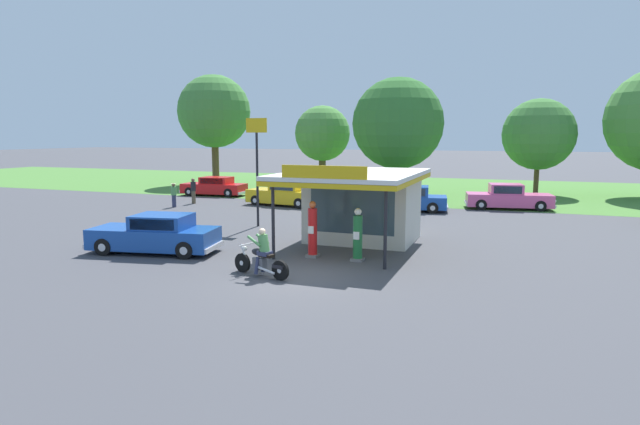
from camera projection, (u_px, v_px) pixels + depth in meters
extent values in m
plane|color=#424247|center=(298.00, 275.00, 17.06)|extent=(300.00, 300.00, 0.00)
cube|color=#477A33|center=(435.00, 189.00, 44.84)|extent=(120.00, 24.00, 0.01)
cube|color=beige|center=(363.00, 207.00, 22.64)|extent=(4.37, 3.38, 2.89)
cube|color=#384C56|center=(352.00, 211.00, 21.09)|extent=(3.50, 0.05, 1.85)
cube|color=silver|center=(353.00, 174.00, 21.01)|extent=(5.07, 6.94, 0.16)
cube|color=gold|center=(353.00, 179.00, 21.03)|extent=(5.07, 6.94, 0.18)
cube|color=gold|center=(323.00, 172.00, 17.78)|extent=(3.06, 0.08, 0.44)
cylinder|color=black|center=(385.00, 227.00, 17.66)|extent=(0.12, 0.12, 2.89)
cylinder|color=black|center=(273.00, 220.00, 19.11)|extent=(0.12, 0.12, 2.89)
cube|color=slate|center=(313.00, 256.00, 19.66)|extent=(0.44, 0.44, 0.10)
cylinder|color=red|center=(313.00, 231.00, 19.53)|extent=(0.34, 0.34, 1.73)
cube|color=white|center=(311.00, 230.00, 19.35)|extent=(0.22, 0.02, 0.28)
sphere|color=orange|center=(313.00, 205.00, 19.39)|extent=(0.26, 0.26, 0.26)
cube|color=slate|center=(357.00, 259.00, 19.06)|extent=(0.44, 0.44, 0.10)
cylinder|color=#1E6B33|center=(358.00, 237.00, 18.94)|extent=(0.34, 0.34, 1.56)
cube|color=white|center=(356.00, 236.00, 18.76)|extent=(0.22, 0.02, 0.28)
sphere|color=white|center=(358.00, 212.00, 18.80)|extent=(0.26, 0.26, 0.26)
cylinder|color=black|center=(243.00, 263.00, 17.42)|extent=(0.64, 0.28, 0.64)
cylinder|color=silver|center=(243.00, 263.00, 17.42)|extent=(0.19, 0.16, 0.16)
cylinder|color=black|center=(280.00, 270.00, 16.43)|extent=(0.64, 0.28, 0.64)
cylinder|color=silver|center=(280.00, 270.00, 16.43)|extent=(0.19, 0.16, 0.16)
ellipsoid|color=black|center=(258.00, 252.00, 16.92)|extent=(0.61, 0.39, 0.24)
cube|color=#59595E|center=(260.00, 263.00, 16.94)|extent=(0.49, 0.36, 0.36)
cube|color=black|center=(266.00, 255.00, 16.72)|extent=(0.53, 0.39, 0.10)
cylinder|color=silver|center=(245.00, 255.00, 17.32)|extent=(0.37, 0.17, 0.71)
cylinder|color=silver|center=(247.00, 244.00, 17.19)|extent=(0.23, 0.68, 0.04)
sphere|color=silver|center=(245.00, 248.00, 17.28)|extent=(0.16, 0.16, 0.16)
cube|color=black|center=(279.00, 266.00, 16.44)|extent=(0.47, 0.30, 0.12)
cylinder|color=silver|center=(266.00, 270.00, 16.61)|extent=(0.70, 0.28, 0.18)
cube|color=#2D3351|center=(265.00, 253.00, 16.75)|extent=(0.48, 0.44, 0.14)
cylinder|color=#2D3351|center=(257.00, 266.00, 16.80)|extent=(0.18, 0.26, 0.56)
cylinder|color=#2D3351|center=(264.00, 264.00, 17.05)|extent=(0.18, 0.26, 0.56)
cylinder|color=#4C8C4C|center=(264.00, 243.00, 16.73)|extent=(0.48, 0.42, 0.60)
sphere|color=beige|center=(262.00, 232.00, 16.71)|extent=(0.22, 0.22, 0.22)
cylinder|color=#4C8C4C|center=(254.00, 241.00, 16.70)|extent=(0.54, 0.24, 0.31)
cylinder|color=#4C8C4C|center=(262.00, 239.00, 17.02)|extent=(0.54, 0.24, 0.31)
cube|color=#19479E|center=(154.00, 238.00, 20.37)|extent=(5.07, 2.70, 0.78)
cube|color=#19479E|center=(162.00, 221.00, 20.21)|extent=(2.34, 1.99, 0.53)
cube|color=#283847|center=(138.00, 221.00, 20.39)|extent=(0.30, 1.44, 0.43)
cube|color=#283847|center=(152.00, 225.00, 19.43)|extent=(1.74, 0.35, 0.40)
cube|color=#283847|center=(172.00, 218.00, 21.00)|extent=(1.74, 0.35, 0.40)
cube|color=silver|center=(98.00, 242.00, 20.84)|extent=(0.44, 1.77, 0.18)
cube|color=silver|center=(214.00, 247.00, 19.98)|extent=(0.44, 1.77, 0.18)
sphere|color=white|center=(88.00, 238.00, 20.21)|extent=(0.18, 0.18, 0.18)
sphere|color=white|center=(106.00, 232.00, 21.38)|extent=(0.18, 0.18, 0.18)
cylinder|color=black|center=(103.00, 247.00, 19.84)|extent=(0.69, 0.32, 0.66)
cylinder|color=silver|center=(103.00, 247.00, 19.84)|extent=(0.33, 0.27, 0.30)
cylinder|color=black|center=(128.00, 238.00, 21.54)|extent=(0.69, 0.32, 0.66)
cylinder|color=silver|center=(128.00, 238.00, 21.54)|extent=(0.33, 0.27, 0.30)
cylinder|color=black|center=(185.00, 250.00, 19.27)|extent=(0.69, 0.32, 0.66)
cylinder|color=silver|center=(185.00, 250.00, 19.27)|extent=(0.33, 0.27, 0.30)
cylinder|color=black|center=(203.00, 241.00, 20.97)|extent=(0.69, 0.32, 0.66)
cylinder|color=silver|center=(203.00, 241.00, 20.97)|extent=(0.33, 0.27, 0.30)
cube|color=#19479E|center=(404.00, 202.00, 31.78)|extent=(5.27, 2.68, 0.73)
cube|color=#19479E|center=(410.00, 191.00, 31.61)|extent=(2.41, 2.01, 0.59)
cube|color=#283847|center=(392.00, 190.00, 31.83)|extent=(0.27, 1.50, 0.47)
cube|color=#283847|center=(409.00, 192.00, 30.80)|extent=(1.83, 0.31, 0.45)
cube|color=#283847|center=(410.00, 189.00, 32.42)|extent=(1.83, 0.31, 0.45)
cube|color=silver|center=(362.00, 205.00, 32.33)|extent=(0.40, 1.83, 0.18)
cube|color=silver|center=(447.00, 207.00, 31.30)|extent=(0.40, 1.83, 0.18)
sphere|color=white|center=(360.00, 201.00, 31.69)|extent=(0.18, 0.18, 0.18)
sphere|color=white|center=(363.00, 199.00, 32.89)|extent=(0.18, 0.18, 0.18)
cylinder|color=black|center=(374.00, 206.00, 31.28)|extent=(0.68, 0.30, 0.66)
cylinder|color=silver|center=(374.00, 206.00, 31.28)|extent=(0.33, 0.26, 0.30)
cylinder|color=black|center=(377.00, 203.00, 33.04)|extent=(0.68, 0.30, 0.66)
cylinder|color=silver|center=(377.00, 203.00, 33.04)|extent=(0.33, 0.26, 0.30)
cylinder|color=black|center=(433.00, 208.00, 30.58)|extent=(0.68, 0.30, 0.66)
cylinder|color=silver|center=(433.00, 208.00, 30.58)|extent=(0.33, 0.26, 0.30)
cylinder|color=black|center=(433.00, 204.00, 32.34)|extent=(0.68, 0.30, 0.66)
cylinder|color=silver|center=(433.00, 204.00, 32.34)|extent=(0.33, 0.26, 0.30)
cube|color=gold|center=(284.00, 196.00, 34.15)|extent=(5.01, 2.52, 0.83)
cube|color=gold|center=(288.00, 186.00, 33.91)|extent=(2.24, 1.93, 0.50)
cube|color=#283847|center=(275.00, 186.00, 34.38)|extent=(0.24, 1.48, 0.40)
cube|color=#283847|center=(281.00, 187.00, 33.19)|extent=(1.72, 0.26, 0.38)
cube|color=#283847|center=(295.00, 185.00, 34.63)|extent=(1.72, 0.26, 0.38)
cube|color=silver|center=(254.00, 199.00, 35.33)|extent=(0.36, 1.81, 0.18)
cube|color=silver|center=(317.00, 203.00, 33.06)|extent=(0.36, 1.81, 0.18)
sphere|color=white|center=(248.00, 195.00, 34.75)|extent=(0.18, 0.18, 0.18)
sphere|color=white|center=(258.00, 193.00, 35.81)|extent=(0.18, 0.18, 0.18)
cylinder|color=black|center=(256.00, 200.00, 34.17)|extent=(0.68, 0.29, 0.66)
cylinder|color=silver|center=(256.00, 200.00, 34.17)|extent=(0.32, 0.26, 0.30)
cylinder|color=black|center=(271.00, 198.00, 35.73)|extent=(0.68, 0.29, 0.66)
cylinder|color=silver|center=(271.00, 198.00, 35.73)|extent=(0.32, 0.26, 0.30)
cylinder|color=black|center=(299.00, 203.00, 32.65)|extent=(0.68, 0.29, 0.66)
cylinder|color=silver|center=(299.00, 203.00, 32.65)|extent=(0.32, 0.26, 0.30)
cylinder|color=black|center=(313.00, 200.00, 34.20)|extent=(0.68, 0.29, 0.66)
cylinder|color=silver|center=(313.00, 200.00, 34.20)|extent=(0.32, 0.26, 0.30)
cube|color=red|center=(214.00, 188.00, 39.80)|extent=(4.88, 2.17, 0.73)
cube|color=red|center=(217.00, 180.00, 39.65)|extent=(2.27, 1.77, 0.51)
cube|color=#283847|center=(204.00, 180.00, 39.95)|extent=(0.14, 1.45, 0.41)
cube|color=#283847|center=(211.00, 181.00, 38.89)|extent=(1.84, 0.15, 0.39)
cube|color=#283847|center=(221.00, 179.00, 40.41)|extent=(1.84, 0.15, 0.39)
cube|color=silver|center=(186.00, 191.00, 40.53)|extent=(0.24, 1.77, 0.18)
cube|color=silver|center=(243.00, 193.00, 39.15)|extent=(0.24, 1.77, 0.18)
sphere|color=white|center=(182.00, 188.00, 39.93)|extent=(0.18, 0.18, 0.18)
sphere|color=white|center=(190.00, 186.00, 41.06)|extent=(0.18, 0.18, 0.18)
cylinder|color=black|center=(189.00, 192.00, 39.48)|extent=(0.67, 0.24, 0.66)
cylinder|color=silver|center=(189.00, 192.00, 39.48)|extent=(0.31, 0.24, 0.30)
cylinder|color=black|center=(201.00, 189.00, 41.12)|extent=(0.67, 0.24, 0.66)
cylinder|color=silver|center=(201.00, 189.00, 41.12)|extent=(0.31, 0.24, 0.30)
cylinder|color=black|center=(228.00, 193.00, 38.55)|extent=(0.67, 0.24, 0.66)
cylinder|color=silver|center=(228.00, 193.00, 38.55)|extent=(0.31, 0.24, 0.30)
cylinder|color=black|center=(239.00, 191.00, 40.19)|extent=(0.67, 0.24, 0.66)
cylinder|color=silver|center=(239.00, 191.00, 40.19)|extent=(0.31, 0.24, 0.30)
cube|color=#E55993|center=(508.00, 200.00, 32.47)|extent=(5.26, 2.68, 0.77)
cube|color=#E55993|center=(506.00, 189.00, 32.41)|extent=(2.16, 1.94, 0.61)
cube|color=#283847|center=(522.00, 189.00, 32.24)|extent=(0.28, 1.44, 0.48)
cube|color=#283847|center=(504.00, 188.00, 33.19)|extent=(1.61, 0.30, 0.46)
cube|color=#283847|center=(508.00, 190.00, 31.63)|extent=(1.61, 0.30, 0.46)
cube|color=silver|center=(552.00, 205.00, 32.04)|extent=(0.42, 1.76, 0.18)
cube|color=silver|center=(466.00, 203.00, 32.99)|extent=(0.42, 1.76, 0.18)
sphere|color=white|center=(550.00, 199.00, 32.57)|extent=(0.18, 0.18, 0.18)
sphere|color=white|center=(555.00, 201.00, 31.41)|extent=(0.18, 0.18, 0.18)
cylinder|color=black|center=(534.00, 203.00, 33.04)|extent=(0.68, 0.31, 0.66)
cylinder|color=silver|center=(534.00, 203.00, 33.04)|extent=(0.33, 0.27, 0.30)
cylinder|color=black|center=(541.00, 206.00, 31.34)|extent=(0.68, 0.31, 0.66)
cylinder|color=silver|center=(541.00, 206.00, 31.34)|extent=(0.33, 0.27, 0.30)
cylinder|color=black|center=(478.00, 201.00, 33.67)|extent=(0.68, 0.31, 0.66)
cylinder|color=silver|center=(478.00, 201.00, 33.67)|extent=(0.33, 0.27, 0.30)
cylinder|color=black|center=(481.00, 205.00, 31.98)|extent=(0.68, 0.31, 0.66)
cylinder|color=silver|center=(481.00, 205.00, 31.98)|extent=(0.33, 0.27, 0.30)
cylinder|color=brown|center=(194.00, 197.00, 35.08)|extent=(0.26, 0.26, 0.85)
cylinder|color=black|center=(193.00, 186.00, 34.97)|extent=(0.34, 0.34, 0.60)
sphere|color=brown|center=(193.00, 180.00, 34.91)|extent=(0.23, 0.23, 0.23)
cylinder|color=#2D3351|center=(174.00, 201.00, 33.33)|extent=(0.26, 0.26, 0.77)
cylinder|color=#4C8C4C|center=(174.00, 191.00, 33.23)|extent=(0.34, 0.34, 0.54)
sphere|color=brown|center=(173.00, 185.00, 33.18)|extent=(0.21, 0.21, 0.21)
cylinder|color=beige|center=(173.00, 184.00, 33.17)|extent=(0.33, 0.33, 0.02)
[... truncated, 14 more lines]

